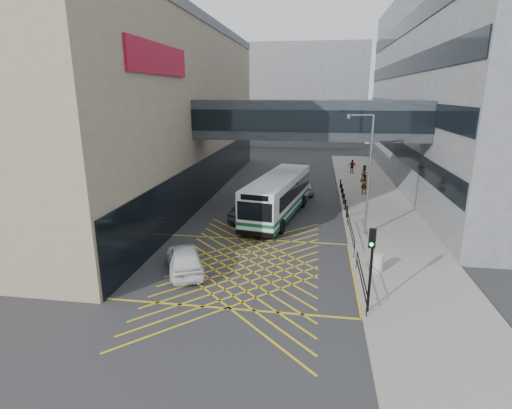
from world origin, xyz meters
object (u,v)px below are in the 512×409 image
at_px(pedestrian_c, 352,167).
at_px(car_silver, 304,187).
at_px(litter_bin, 378,263).
at_px(pedestrian_a, 364,184).
at_px(traffic_light, 371,259).
at_px(car_white, 184,258).
at_px(car_dark, 250,212).
at_px(bus, 278,195).
at_px(pedestrian_b, 365,174).
at_px(street_lamp, 367,168).

bearing_deg(pedestrian_c, car_silver, 65.66).
bearing_deg(litter_bin, pedestrian_a, 86.52).
distance_m(traffic_light, pedestrian_c, 32.37).
bearing_deg(litter_bin, car_silver, 104.50).
height_order(car_white, car_dark, car_white).
distance_m(car_dark, pedestrian_c, 21.62).
bearing_deg(litter_bin, traffic_light, -103.24).
distance_m(traffic_light, pedestrian_a, 22.38).
distance_m(bus, pedestrian_b, 15.65).
bearing_deg(pedestrian_c, street_lamp, 91.00).
relative_size(street_lamp, pedestrian_c, 4.86).
bearing_deg(bus, pedestrian_b, 68.72).
xyz_separation_m(car_dark, pedestrian_c, (9.21, 19.56, 0.31)).
bearing_deg(traffic_light, car_white, 179.69).
relative_size(car_dark, pedestrian_c, 2.63).
height_order(litter_bin, pedestrian_b, pedestrian_b).
distance_m(litter_bin, pedestrian_a, 17.83).
relative_size(car_dark, pedestrian_a, 2.36).
bearing_deg(car_silver, litter_bin, 98.66).
relative_size(car_dark, street_lamp, 0.54).
relative_size(bus, litter_bin, 12.03).
relative_size(bus, street_lamp, 1.48).
height_order(bus, car_dark, bus).
distance_m(pedestrian_b, pedestrian_c, 4.84).
bearing_deg(litter_bin, bus, 123.29).
bearing_deg(car_white, litter_bin, 162.74).
height_order(bus, car_silver, bus).
height_order(bus, pedestrian_a, bus).
relative_size(car_silver, street_lamp, 0.51).
xyz_separation_m(car_white, car_silver, (5.88, 19.03, -0.13)).
relative_size(street_lamp, litter_bin, 8.13).
distance_m(car_white, street_lamp, 13.18).
bearing_deg(pedestrian_b, car_silver, -159.88).
bearing_deg(traffic_light, street_lamp, 103.58).
distance_m(car_white, pedestrian_a, 22.31).
bearing_deg(car_dark, car_silver, -91.16).
bearing_deg(traffic_light, pedestrian_c, 104.94).
distance_m(bus, car_silver, 8.30).
bearing_deg(pedestrian_b, pedestrian_c, 81.03).
height_order(car_dark, pedestrian_b, pedestrian_b).
height_order(bus, pedestrian_c, bus).
relative_size(traffic_light, pedestrian_b, 2.17).
relative_size(car_dark, pedestrian_b, 2.39).
bearing_deg(car_white, car_silver, -131.42).
xyz_separation_m(bus, car_white, (-4.09, -11.00, -0.98)).
bearing_deg(litter_bin, car_white, -173.00).
height_order(car_silver, pedestrian_a, pedestrian_a).
distance_m(traffic_light, litter_bin, 5.00).
bearing_deg(traffic_light, litter_bin, 94.88).
xyz_separation_m(pedestrian_a, pedestrian_c, (-0.33, 10.05, -0.10)).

